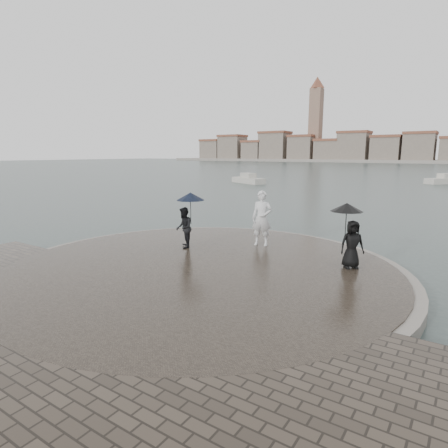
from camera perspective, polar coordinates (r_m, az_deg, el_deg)
The scene contains 8 objects.
ground at distance 9.46m, azimuth -16.77°, elevation -13.25°, with size 400.00×400.00×0.00m, color #2B3835.
kerb_ring at distance 11.76m, azimuth -3.53°, elevation -7.17°, with size 12.50×12.50×0.32m, color gray.
quay_tip at distance 11.76m, azimuth -3.54°, elevation -7.08°, with size 11.90×11.90×0.36m, color #2D261E.
statue at distance 14.01m, azimuth 5.79°, elevation 0.88°, with size 0.75×0.49×2.06m, color silver.
visitor_left at distance 13.58m, azimuth -5.82°, elevation 0.97°, with size 1.21×1.08×2.04m.
visitor_right at distance 11.82m, azimuth 18.68°, elevation -1.10°, with size 1.16×0.99×1.95m.
far_skyline at distance 166.64m, azimuth 29.60°, elevation 9.99°, with size 260.00×20.00×37.00m.
boats at distance 48.98m, azimuth 29.93°, elevation 5.33°, with size 45.08×17.56×1.50m.
Camera 1 is at (6.78, -5.41, 3.77)m, focal length 30.00 mm.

